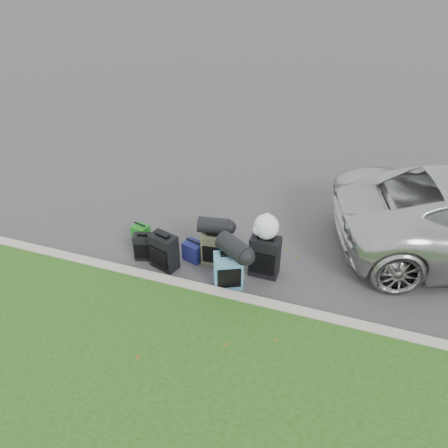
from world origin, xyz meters
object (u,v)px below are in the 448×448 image
(suitcase_olive, at_px, (214,249))
(suitcase_large_black_right, at_px, (265,256))
(suitcase_large_black_left, at_px, (164,252))
(tote_navy, at_px, (194,251))
(suitcase_teal, at_px, (228,271))
(suitcase_small_black, at_px, (146,247))
(tote_green, at_px, (141,233))

(suitcase_olive, xyz_separation_m, suitcase_large_black_right, (0.88, -0.03, 0.08))
(suitcase_large_black_left, distance_m, tote_navy, 0.53)
(suitcase_olive, xyz_separation_m, suitcase_teal, (0.42, -0.52, 0.04))
(tote_navy, bearing_deg, suitcase_small_black, -147.26)
(suitcase_teal, xyz_separation_m, tote_navy, (-0.78, 0.47, -0.15))
(suitcase_large_black_left, bearing_deg, suitcase_olive, 44.37)
(suitcase_small_black, height_order, suitcase_large_black_right, suitcase_large_black_right)
(tote_green, bearing_deg, suitcase_large_black_right, 9.58)
(suitcase_teal, relative_size, tote_navy, 1.87)
(suitcase_olive, bearing_deg, suitcase_small_black, -173.06)
(suitcase_teal, relative_size, tote_green, 2.01)
(suitcase_small_black, distance_m, suitcase_large_black_left, 0.43)
(suitcase_olive, height_order, tote_green, suitcase_olive)
(tote_navy, bearing_deg, tote_green, -174.14)
(suitcase_small_black, bearing_deg, suitcase_large_black_left, -29.93)
(suitcase_small_black, distance_m, suitcase_teal, 1.59)
(suitcase_olive, height_order, suitcase_large_black_right, suitcase_large_black_right)
(tote_green, distance_m, tote_navy, 1.13)
(suitcase_small_black, xyz_separation_m, suitcase_large_black_left, (0.41, -0.11, 0.08))
(suitcase_large_black_left, height_order, suitcase_large_black_right, suitcase_large_black_right)
(suitcase_small_black, distance_m, suitcase_large_black_right, 2.04)
(suitcase_small_black, relative_size, suitcase_large_black_left, 0.75)
(suitcase_olive, bearing_deg, suitcase_teal, -57.60)
(suitcase_teal, distance_m, tote_green, 2.02)
(suitcase_small_black, height_order, suitcase_large_black_left, suitcase_large_black_left)
(suitcase_small_black, bearing_deg, suitcase_olive, -1.05)
(suitcase_teal, height_order, tote_green, suitcase_teal)
(suitcase_olive, relative_size, suitcase_teal, 0.88)
(suitcase_large_black_left, height_order, tote_navy, suitcase_large_black_left)
(suitcase_teal, bearing_deg, suitcase_large_black_left, 148.88)
(suitcase_large_black_right, xyz_separation_m, tote_green, (-2.35, 0.18, -0.20))
(suitcase_large_black_left, distance_m, tote_green, 0.93)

